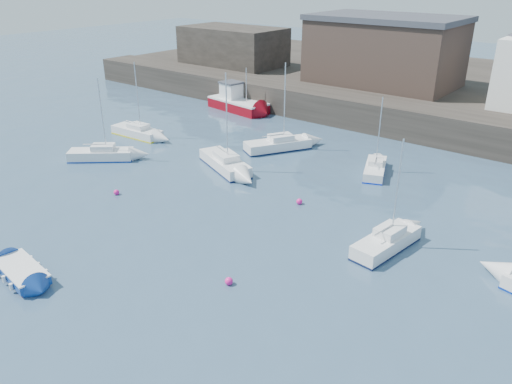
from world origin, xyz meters
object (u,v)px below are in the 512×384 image
Objects in this scene: sailboat_f at (375,168)px; fishing_boat at (237,102)px; sailboat_e at (137,132)px; buoy_near at (117,195)px; sailboat_b at (225,163)px; sailboat_a at (101,154)px; sailboat_h at (278,144)px; sailboat_c at (387,242)px; blue_dinghy at (22,272)px; buoy_mid at (229,284)px; buoy_far at (299,204)px.

fishing_boat is at bearing 159.48° from sailboat_f.
sailboat_e reaches higher than buoy_near.
fishing_boat is at bearing 110.13° from buoy_near.
sailboat_a is at bearing -152.46° from sailboat_b.
sailboat_f is 0.79× the size of sailboat_h.
sailboat_c reaches higher than buoy_near.
sailboat_a is at bearing 131.35° from blue_dinghy.
blue_dinghy is at bearing -86.46° from sailboat_h.
sailboat_f is at bearing 93.13° from buoy_mid.
blue_dinghy is 25.22m from sailboat_h.
sailboat_h reaches higher than buoy_far.
blue_dinghy is at bearing -63.27° from buoy_near.
buoy_mid is (-4.87, -8.44, -0.51)m from sailboat_c.
buoy_far is at bearing 103.96° from buoy_mid.
buoy_near is (8.67, -23.64, -0.98)m from fishing_boat.
fishing_boat is 1.14× the size of sailboat_a.
sailboat_c is at bearing 2.84° from sailboat_a.
sailboat_c is 16.68× the size of buoy_near.
buoy_mid is (23.74, -13.35, -0.47)m from sailboat_e.
sailboat_h is at bearing -178.57° from sailboat_f.
blue_dinghy reaches higher than buoy_mid.
buoy_near is (-12.91, -15.56, -0.43)m from sailboat_f.
buoy_near is at bearing -45.44° from sailboat_e.
fishing_boat is at bearing 94.77° from sailboat_a.
sailboat_c is 19.48m from buoy_near.
buoy_mid is 1.01× the size of buoy_far.
sailboat_c is at bearing 47.05° from blue_dinghy.
fishing_boat is (-13.63, 33.49, 0.58)m from blue_dinghy.
sailboat_f is at bearing 119.29° from sailboat_c.
sailboat_c is at bearing 60.02° from buoy_mid.
sailboat_f reaches higher than buoy_near.
sailboat_c is at bearing -13.31° from sailboat_b.
fishing_boat is 14.66m from sailboat_h.
sailboat_a is at bearing 161.14° from buoy_mid.
sailboat_b is at bearing -95.83° from sailboat_h.
sailboat_h is 18.00× the size of buoy_mid.
sailboat_c is at bearing -33.74° from sailboat_h.
buoy_mid is at bearing -119.98° from sailboat_c.
sailboat_a is (1.66, -19.89, -0.49)m from fishing_boat.
sailboat_a reaches higher than sailboat_f.
sailboat_h is at bearing 133.71° from buoy_far.
fishing_boat is at bearing 85.31° from sailboat_e.
buoy_far is (11.36, 7.00, 0.00)m from buoy_near.
buoy_far reaches higher than buoy_near.
sailboat_c is 15.72× the size of buoy_far.
blue_dinghy is 9.23× the size of buoy_mid.
sailboat_c is 15.53× the size of buoy_mid.
sailboat_f is at bearing 1.43° from sailboat_h.
buoy_mid is at bearing -29.35° from sailboat_e.
sailboat_b reaches higher than sailboat_a.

